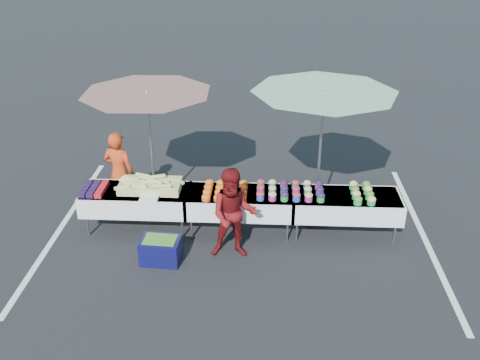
{
  "coord_description": "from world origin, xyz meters",
  "views": [
    {
      "loc": [
        0.42,
        -8.01,
        5.08
      ],
      "look_at": [
        0.0,
        0.0,
        1.0
      ],
      "focal_mm": 40.0,
      "sensor_mm": 36.0,
      "label": 1
    }
  ],
  "objects_px": {
    "table_left": "(137,199)",
    "storage_bin": "(161,250)",
    "vendor": "(119,172)",
    "table_center": "(240,202)",
    "table_right": "(345,204)",
    "umbrella_right": "(323,103)",
    "umbrella_left": "(147,103)",
    "customer": "(234,214)"
  },
  "relations": [
    {
      "from": "customer",
      "to": "table_center",
      "type": "bearing_deg",
      "value": 83.05
    },
    {
      "from": "table_left",
      "to": "table_right",
      "type": "height_order",
      "value": "same"
    },
    {
      "from": "table_center",
      "to": "vendor",
      "type": "distance_m",
      "value": 2.34
    },
    {
      "from": "umbrella_left",
      "to": "storage_bin",
      "type": "distance_m",
      "value": 2.53
    },
    {
      "from": "table_center",
      "to": "vendor",
      "type": "bearing_deg",
      "value": 164.26
    },
    {
      "from": "table_right",
      "to": "umbrella_left",
      "type": "xyz_separation_m",
      "value": [
        -3.43,
        0.66,
        1.52
      ]
    },
    {
      "from": "vendor",
      "to": "umbrella_left",
      "type": "distance_m",
      "value": 1.46
    },
    {
      "from": "umbrella_left",
      "to": "table_right",
      "type": "bearing_deg",
      "value": -10.85
    },
    {
      "from": "table_right",
      "to": "customer",
      "type": "xyz_separation_m",
      "value": [
        -1.86,
        -0.75,
        0.19
      ]
    },
    {
      "from": "customer",
      "to": "storage_bin",
      "type": "bearing_deg",
      "value": -171.4
    },
    {
      "from": "table_center",
      "to": "customer",
      "type": "xyz_separation_m",
      "value": [
        -0.06,
        -0.75,
        0.19
      ]
    },
    {
      "from": "table_left",
      "to": "umbrella_right",
      "type": "xyz_separation_m",
      "value": [
        3.15,
        0.4,
        1.66
      ]
    },
    {
      "from": "vendor",
      "to": "umbrella_right",
      "type": "distance_m",
      "value": 3.89
    },
    {
      "from": "table_center",
      "to": "table_right",
      "type": "bearing_deg",
      "value": 0.0
    },
    {
      "from": "table_right",
      "to": "customer",
      "type": "relative_size",
      "value": 1.2
    },
    {
      "from": "vendor",
      "to": "storage_bin",
      "type": "height_order",
      "value": "vendor"
    },
    {
      "from": "vendor",
      "to": "umbrella_left",
      "type": "relative_size",
      "value": 0.53
    },
    {
      "from": "umbrella_right",
      "to": "table_left",
      "type": "bearing_deg",
      "value": -172.76
    },
    {
      "from": "umbrella_right",
      "to": "storage_bin",
      "type": "xyz_separation_m",
      "value": [
        -2.57,
        -1.37,
        -2.03
      ]
    },
    {
      "from": "table_center",
      "to": "table_right",
      "type": "distance_m",
      "value": 1.8
    },
    {
      "from": "table_center",
      "to": "umbrella_right",
      "type": "height_order",
      "value": "umbrella_right"
    },
    {
      "from": "umbrella_left",
      "to": "table_left",
      "type": "bearing_deg",
      "value": -104.85
    },
    {
      "from": "table_right",
      "to": "umbrella_right",
      "type": "bearing_deg",
      "value": 138.55
    },
    {
      "from": "table_center",
      "to": "umbrella_left",
      "type": "xyz_separation_m",
      "value": [
        -1.63,
        0.66,
        1.52
      ]
    },
    {
      "from": "table_center",
      "to": "table_right",
      "type": "height_order",
      "value": "same"
    },
    {
      "from": "vendor",
      "to": "umbrella_right",
      "type": "relative_size",
      "value": 0.62
    },
    {
      "from": "table_left",
      "to": "table_right",
      "type": "xyz_separation_m",
      "value": [
        3.6,
        0.0,
        0.0
      ]
    },
    {
      "from": "table_left",
      "to": "storage_bin",
      "type": "relative_size",
      "value": 2.85
    },
    {
      "from": "table_center",
      "to": "storage_bin",
      "type": "xyz_separation_m",
      "value": [
        -1.22,
        -0.97,
        -0.37
      ]
    },
    {
      "from": "umbrella_right",
      "to": "storage_bin",
      "type": "distance_m",
      "value": 3.55
    },
    {
      "from": "table_right",
      "to": "vendor",
      "type": "bearing_deg",
      "value": 171.11
    },
    {
      "from": "table_right",
      "to": "umbrella_left",
      "type": "bearing_deg",
      "value": 169.15
    },
    {
      "from": "storage_bin",
      "to": "vendor",
      "type": "bearing_deg",
      "value": 126.61
    },
    {
      "from": "storage_bin",
      "to": "table_center",
      "type": "bearing_deg",
      "value": 42.49
    },
    {
      "from": "vendor",
      "to": "table_left",
      "type": "bearing_deg",
      "value": 136.71
    },
    {
      "from": "umbrella_right",
      "to": "storage_bin",
      "type": "relative_size",
      "value": 3.86
    },
    {
      "from": "table_left",
      "to": "umbrella_left",
      "type": "distance_m",
      "value": 1.67
    },
    {
      "from": "umbrella_left",
      "to": "umbrella_right",
      "type": "relative_size",
      "value": 1.16
    },
    {
      "from": "customer",
      "to": "vendor",
      "type": "bearing_deg",
      "value": 145.46
    },
    {
      "from": "customer",
      "to": "umbrella_left",
      "type": "distance_m",
      "value": 2.49
    },
    {
      "from": "table_center",
      "to": "storage_bin",
      "type": "distance_m",
      "value": 1.6
    },
    {
      "from": "storage_bin",
      "to": "table_right",
      "type": "bearing_deg",
      "value": 21.79
    }
  ]
}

